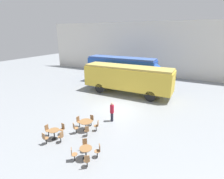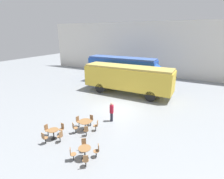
{
  "view_description": "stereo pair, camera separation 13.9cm",
  "coord_description": "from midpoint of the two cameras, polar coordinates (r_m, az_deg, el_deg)",
  "views": [
    {
      "loc": [
        6.78,
        -14.3,
        7.22
      ],
      "look_at": [
        -1.03,
        1.0,
        1.6
      ],
      "focal_mm": 28.0,
      "sensor_mm": 36.0,
      "label": 1
    },
    {
      "loc": [
        6.9,
        -14.24,
        7.22
      ],
      "look_at": [
        -1.03,
        1.0,
        1.6
      ],
      "focal_mm": 28.0,
      "sensor_mm": 36.0,
      "label": 2
    }
  ],
  "objects": [
    {
      "name": "cafe_chair_4",
      "position": [
        14.45,
        -7.01,
        -9.71
      ],
      "size": [
        0.36,
        0.36,
        0.87
      ],
      "rotation": [
        0.0,
        0.0,
        11.06
      ],
      "color": "black",
      "rests_on": "ground_plane"
    },
    {
      "name": "cafe_chair_1",
      "position": [
        13.55,
        -12.31,
        -12.03
      ],
      "size": [
        0.39,
        0.4,
        0.87
      ],
      "rotation": [
        0.0,
        0.0,
        7.29
      ],
      "color": "black",
      "rests_on": "ground_plane"
    },
    {
      "name": "streamlined_locomotive",
      "position": [
        25.41,
        4.42,
        6.78
      ],
      "size": [
        12.02,
        2.47,
        3.85
      ],
      "color": "blue",
      "rests_on": "ground_plane"
    },
    {
      "name": "cafe_chair_9",
      "position": [
        11.08,
        -12.99,
        -19.7
      ],
      "size": [
        0.41,
        0.4,
        0.87
      ],
      "rotation": [
        0.0,
        0.0,
        6.98
      ],
      "color": "black",
      "rests_on": "ground_plane"
    },
    {
      "name": "cafe_chair_3",
      "position": [
        13.63,
        -5.21,
        -11.47
      ],
      "size": [
        0.39,
        0.38,
        0.87
      ],
      "rotation": [
        0.0,
        0.0,
        9.81
      ],
      "color": "black",
      "rests_on": "ground_plane"
    },
    {
      "name": "cafe_chair_11",
      "position": [
        11.12,
        -4.85,
        -19.07
      ],
      "size": [
        0.41,
        0.4,
        0.87
      ],
      "rotation": [
        0.0,
        0.0,
        10.12
      ],
      "color": "black",
      "rests_on": "ground_plane"
    },
    {
      "name": "cafe_chair_5",
      "position": [
        12.79,
        -16.63,
        -14.4
      ],
      "size": [
        0.37,
        0.36,
        0.87
      ],
      "rotation": [
        0.0,
        0.0,
        9.29
      ],
      "color": "black",
      "rests_on": "ground_plane"
    },
    {
      "name": "cafe_table_near",
      "position": [
        13.74,
        -8.86,
        -10.74
      ],
      "size": [
        1.0,
        1.0,
        0.78
      ],
      "color": "black",
      "rests_on": "ground_plane"
    },
    {
      "name": "cafe_table_mid",
      "position": [
        13.29,
        -18.72,
        -13.13
      ],
      "size": [
        0.74,
        0.74,
        0.73
      ],
      "color": "black",
      "rests_on": "ground_plane"
    },
    {
      "name": "cafe_table_far",
      "position": [
        11.04,
        -8.92,
        -19.19
      ],
      "size": [
        0.75,
        0.75,
        0.76
      ],
      "color": "black",
      "rests_on": "ground_plane"
    },
    {
      "name": "ground_plane",
      "position": [
        17.39,
        1.31,
        -6.41
      ],
      "size": [
        80.0,
        80.0,
        0.0
      ],
      "primitive_type": "plane",
      "color": "gray"
    },
    {
      "name": "passenger_coach_vintage",
      "position": [
        21.12,
        4.86,
        3.97
      ],
      "size": [
        10.68,
        2.7,
        3.45
      ],
      "color": "gold",
      "rests_on": "ground_plane"
    },
    {
      "name": "backdrop_wall",
      "position": [
        30.98,
        14.52,
        12.52
      ],
      "size": [
        44.0,
        0.15,
        9.0
      ],
      "color": "silver",
      "rests_on": "ground_plane"
    },
    {
      "name": "cafe_chair_12",
      "position": [
        11.68,
        -9.19,
        -17.23
      ],
      "size": [
        0.4,
        0.41,
        0.87
      ],
      "rotation": [
        0.0,
        0.0,
        11.69
      ],
      "color": "black",
      "rests_on": "ground_plane"
    },
    {
      "name": "cafe_chair_10",
      "position": [
        10.49,
        -8.58,
        -21.88
      ],
      "size": [
        0.4,
        0.41,
        0.87
      ],
      "rotation": [
        0.0,
        0.0,
        8.55
      ],
      "color": "black",
      "rests_on": "ground_plane"
    },
    {
      "name": "cafe_chair_6",
      "position": [
        13.68,
        -16.19,
        -12.06
      ],
      "size": [
        0.36,
        0.37,
        0.87
      ],
      "rotation": [
        0.0,
        0.0,
        10.86
      ],
      "color": "black",
      "rests_on": "ground_plane"
    },
    {
      "name": "visitor_person",
      "position": [
        14.78,
        -0.29,
        -7.1
      ],
      "size": [
        0.34,
        0.34,
        1.7
      ],
      "color": "#262633",
      "rests_on": "ground_plane"
    },
    {
      "name": "cafe_chair_2",
      "position": [
        13.05,
        -8.53,
        -13.06
      ],
      "size": [
        0.4,
        0.41,
        0.87
      ],
      "rotation": [
        0.0,
        0.0,
        8.55
      ],
      "color": "black",
      "rests_on": "ground_plane"
    },
    {
      "name": "cafe_chair_8",
      "position": [
        12.96,
        -21.38,
        -14.46
      ],
      "size": [
        0.36,
        0.37,
        0.87
      ],
      "rotation": [
        0.0,
        0.0,
        14.0
      ],
      "color": "black",
      "rests_on": "ground_plane"
    },
    {
      "name": "cafe_chair_0",
      "position": [
        14.41,
        -11.12,
        -10.02
      ],
      "size": [
        0.38,
        0.36,
        0.87
      ],
      "rotation": [
        0.0,
        0.0,
        6.04
      ],
      "color": "black",
      "rests_on": "ground_plane"
    },
    {
      "name": "cafe_chair_7",
      "position": [
        13.85,
        -20.6,
        -12.16
      ],
      "size": [
        0.37,
        0.36,
        0.87
      ],
      "rotation": [
        0.0,
        0.0,
        12.43
      ],
      "color": "black",
      "rests_on": "ground_plane"
    }
  ]
}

